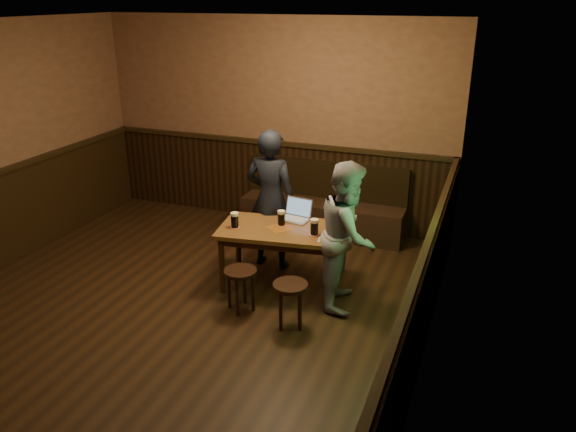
% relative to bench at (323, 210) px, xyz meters
% --- Properties ---
extents(room, '(5.04, 6.04, 2.84)m').
position_rel_bench_xyz_m(room, '(-0.81, -2.53, 0.89)').
color(room, black).
rests_on(room, ground).
extents(bench, '(2.20, 0.50, 0.95)m').
position_rel_bench_xyz_m(bench, '(0.00, 0.00, 0.00)').
color(bench, black).
rests_on(bench, ground).
extents(pub_table, '(1.39, 0.92, 0.70)m').
position_rel_bench_xyz_m(pub_table, '(-0.00, -1.62, 0.29)').
color(pub_table, brown).
rests_on(pub_table, ground).
extents(stool_left, '(0.38, 0.38, 0.46)m').
position_rel_bench_xyz_m(stool_left, '(-0.18, -2.24, 0.05)').
color(stool_left, black).
rests_on(stool_left, ground).
extents(stool_right, '(0.45, 0.45, 0.46)m').
position_rel_bench_xyz_m(stool_right, '(0.39, -2.35, 0.06)').
color(stool_right, black).
rests_on(stool_right, ground).
extents(pint_left, '(0.11, 0.11, 0.17)m').
position_rel_bench_xyz_m(pint_left, '(-0.46, -1.77, 0.47)').
color(pint_left, '#AB2015').
rests_on(pint_left, pub_table).
extents(pint_mid, '(0.11, 0.11, 0.17)m').
position_rel_bench_xyz_m(pint_mid, '(-0.01, -1.53, 0.47)').
color(pint_mid, '#AB2015').
rests_on(pint_mid, pub_table).
extents(pint_right, '(0.11, 0.11, 0.18)m').
position_rel_bench_xyz_m(pint_right, '(0.40, -1.66, 0.47)').
color(pint_right, '#AB2015').
rests_on(pint_right, pub_table).
extents(laptop, '(0.36, 0.30, 0.23)m').
position_rel_bench_xyz_m(laptop, '(0.08, -1.30, 0.44)').
color(laptop, silver).
rests_on(laptop, pub_table).
extents(menu, '(0.23, 0.17, 0.00)m').
position_rel_bench_xyz_m(menu, '(0.59, -1.73, 0.38)').
color(menu, silver).
rests_on(menu, pub_table).
extents(person_suit, '(0.61, 0.41, 1.66)m').
position_rel_bench_xyz_m(person_suit, '(-0.29, -1.17, 0.52)').
color(person_suit, black).
rests_on(person_suit, ground).
extents(person_grey, '(0.68, 0.82, 1.54)m').
position_rel_bench_xyz_m(person_grey, '(0.78, -1.71, 0.46)').
color(person_grey, gray).
rests_on(person_grey, ground).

